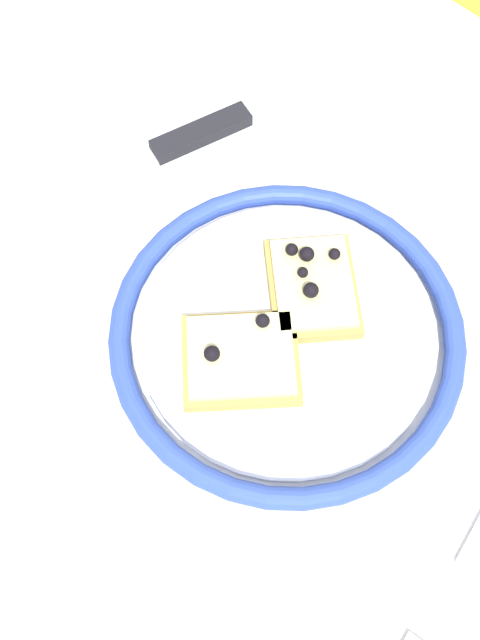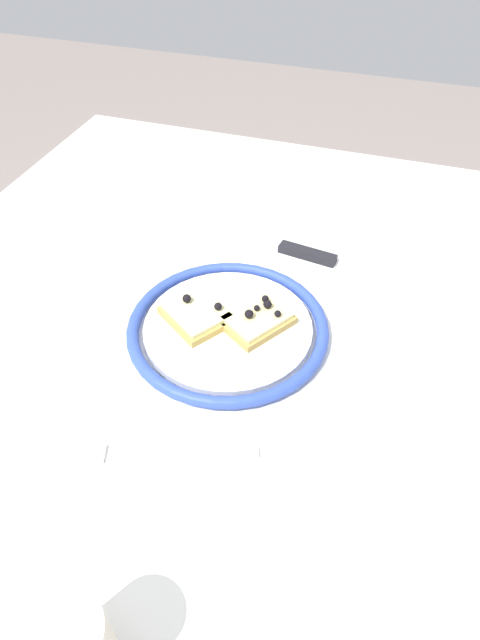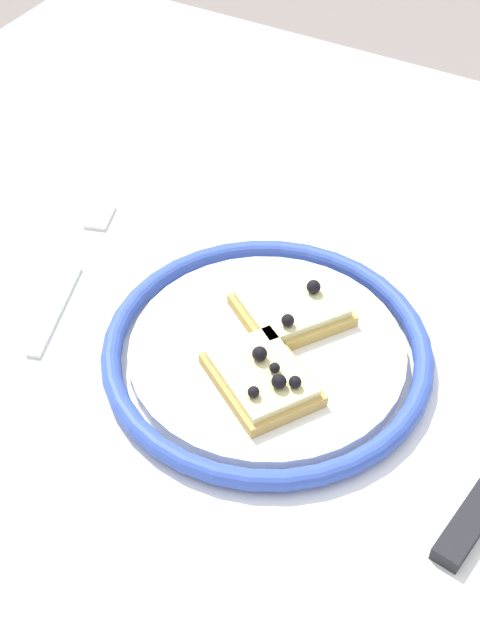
{
  "view_description": "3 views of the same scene",
  "coord_description": "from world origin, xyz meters",
  "px_view_note": "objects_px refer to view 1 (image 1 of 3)",
  "views": [
    {
      "loc": [
        -0.18,
        0.14,
        1.23
      ],
      "look_at": [
        0.02,
        -0.02,
        0.73
      ],
      "focal_mm": 43.46,
      "sensor_mm": 36.0,
      "label": 1
    },
    {
      "loc": [
        -0.48,
        -0.22,
        1.22
      ],
      "look_at": [
        -0.0,
        -0.06,
        0.74
      ],
      "focal_mm": 30.83,
      "sensor_mm": 36.0,
      "label": 2
    },
    {
      "loc": [
        0.21,
        -0.47,
        1.23
      ],
      "look_at": [
        -0.02,
        -0.05,
        0.75
      ],
      "focal_mm": 49.3,
      "sensor_mm": 36.0,
      "label": 3
    }
  ],
  "objects_px": {
    "plate": "(287,333)",
    "fork": "(468,557)",
    "dining_table": "(241,404)",
    "knife": "(167,149)",
    "pizza_slice_far": "(312,285)",
    "pizza_slice_near": "(241,355)"
  },
  "relations": [
    {
      "from": "dining_table",
      "to": "fork",
      "type": "bearing_deg",
      "value": -169.33
    },
    {
      "from": "fork",
      "to": "dining_table",
      "type": "bearing_deg",
      "value": 10.67
    },
    {
      "from": "dining_table",
      "to": "knife",
      "type": "relative_size",
      "value": 4.61
    },
    {
      "from": "plate",
      "to": "dining_table",
      "type": "bearing_deg",
      "value": 90.07
    },
    {
      "from": "pizza_slice_near",
      "to": "fork",
      "type": "bearing_deg",
      "value": -169.96
    },
    {
      "from": "pizza_slice_far",
      "to": "dining_table",
      "type": "bearing_deg",
      "value": 100.48
    },
    {
      "from": "pizza_slice_near",
      "to": "knife",
      "type": "bearing_deg",
      "value": -19.9
    },
    {
      "from": "pizza_slice_near",
      "to": "knife",
      "type": "distance_m",
      "value": 0.21
    },
    {
      "from": "plate",
      "to": "pizza_slice_far",
      "type": "xyz_separation_m",
      "value": [
        0.01,
        -0.04,
        0.01
      ]
    },
    {
      "from": "dining_table",
      "to": "knife",
      "type": "xyz_separation_m",
      "value": [
        0.2,
        -0.07,
        0.08
      ]
    },
    {
      "from": "plate",
      "to": "pizza_slice_far",
      "type": "height_order",
      "value": "pizza_slice_far"
    },
    {
      "from": "plate",
      "to": "knife",
      "type": "height_order",
      "value": "plate"
    },
    {
      "from": "dining_table",
      "to": "knife",
      "type": "bearing_deg",
      "value": -20.2
    },
    {
      "from": "dining_table",
      "to": "knife",
      "type": "height_order",
      "value": "knife"
    },
    {
      "from": "pizza_slice_near",
      "to": "pizza_slice_far",
      "type": "relative_size",
      "value": 1.02
    },
    {
      "from": "plate",
      "to": "fork",
      "type": "bearing_deg",
      "value": 178.3
    },
    {
      "from": "plate",
      "to": "pizza_slice_near",
      "type": "distance_m",
      "value": 0.04
    },
    {
      "from": "knife",
      "to": "plate",
      "type": "bearing_deg",
      "value": 171.44
    },
    {
      "from": "dining_table",
      "to": "fork",
      "type": "height_order",
      "value": "fork"
    },
    {
      "from": "dining_table",
      "to": "pizza_slice_near",
      "type": "distance_m",
      "value": 0.09
    },
    {
      "from": "dining_table",
      "to": "pizza_slice_near",
      "type": "bearing_deg",
      "value": -43.92
    },
    {
      "from": "knife",
      "to": "pizza_slice_far",
      "type": "bearing_deg",
      "value": -178.18
    }
  ]
}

